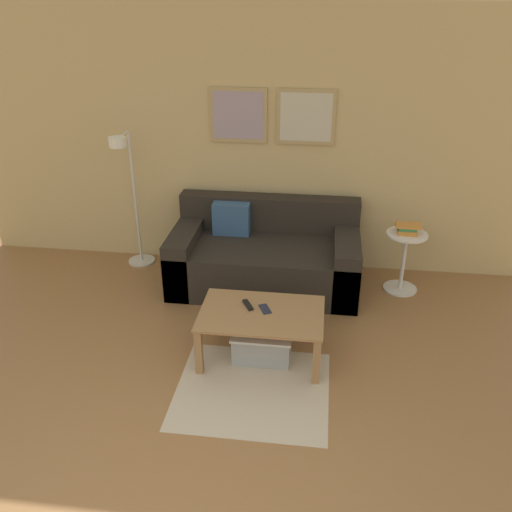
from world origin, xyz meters
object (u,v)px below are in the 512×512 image
Objects in this scene: side_table at (404,256)px; cell_phone at (265,309)px; book_stack at (408,229)px; remote_control at (248,305)px; coffee_table at (262,320)px; couch at (265,257)px; storage_bin at (263,340)px; floor_lamp at (130,193)px.

cell_phone is at bearing -135.30° from side_table.
book_stack is 1.78m from remote_control.
remote_control is at bearing 145.98° from coffee_table.
remote_control is 0.14m from cell_phone.
cell_phone is at bearing -41.69° from remote_control.
couch reaches higher than storage_bin.
storage_bin is at bearing -135.29° from side_table.
floor_lamp is at bearing 138.97° from storage_bin.
couch reaches higher than book_stack.
cell_phone is (1.50, -1.28, -0.42)m from floor_lamp.
couch is at bearing -177.75° from book_stack.
floor_lamp reaches higher than side_table.
coffee_table is 1.76m from book_stack.
storage_bin is at bearing -83.95° from couch.
coffee_table is at bearing -62.38° from remote_control.
couch reaches higher than remote_control.
side_table is (2.69, -0.10, -0.47)m from floor_lamp.
storage_bin is at bearing 74.63° from coffee_table.
book_stack is (-0.00, 0.01, 0.28)m from side_table.
book_stack is at bearing -1.95° from floor_lamp.
book_stack is (1.21, 1.24, 0.30)m from coffee_table.
coffee_table is 0.09m from cell_phone.
couch is 1.47m from floor_lamp.
cell_phone is (0.13, -1.14, 0.12)m from couch.
floor_lamp is at bearing 114.43° from cell_phone.
side_table is 0.28m from book_stack.
book_stack is at bearing 2.25° from couch.
side_table is at bearing -74.52° from book_stack.
remote_control is at bearing -139.27° from side_table.
floor_lamp is at bearing 178.05° from book_stack.
couch is 11.92× the size of remote_control.
remote_control reaches higher than coffee_table.
floor_lamp is (-1.36, 0.14, 0.54)m from couch.
floor_lamp is 1.89m from remote_control.
couch is 3.00× the size of side_table.
side_table is 2.54× the size of book_stack.
storage_bin is 3.13× the size of remote_control.
book_stack reaches higher than remote_control.
book_stack is 1.56× the size of remote_control.
coffee_table is 1.61× the size of side_table.
storage_bin is 0.29m from cell_phone.
book_stack reaches higher than storage_bin.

